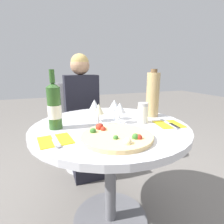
{
  "coord_description": "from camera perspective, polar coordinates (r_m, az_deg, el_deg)",
  "views": [
    {
      "loc": [
        -0.35,
        -0.96,
        1.05
      ],
      "look_at": [
        -0.02,
        -0.09,
        0.82
      ],
      "focal_mm": 28.0,
      "sensor_mm": 36.0,
      "label": 1
    }
  ],
  "objects": [
    {
      "name": "chair_behind_diner",
      "position": [
        1.93,
        -9.99,
        -4.55
      ],
      "size": [
        0.43,
        0.43,
        0.9
      ],
      "rotation": [
        0.0,
        0.0,
        3.14
      ],
      "color": "silver",
      "rests_on": "ground_plane"
    },
    {
      "name": "place_setting_left",
      "position": [
        0.88,
        -18.02,
        -8.76
      ],
      "size": [
        0.17,
        0.19,
        0.01
      ],
      "color": "yellow",
      "rests_on": "dining_table"
    },
    {
      "name": "wine_bottle",
      "position": [
        1.02,
        -18.31,
        1.73
      ],
      "size": [
        0.08,
        0.08,
        0.33
      ],
      "color": "#2D5623",
      "rests_on": "dining_table"
    },
    {
      "name": "wine_glass_back_left",
      "position": [
        1.12,
        -5.74,
        2.12
      ],
      "size": [
        0.08,
        0.08,
        0.14
      ],
      "color": "silver",
      "rests_on": "dining_table"
    },
    {
      "name": "place_setting_right",
      "position": [
        1.12,
        18.16,
        -3.79
      ],
      "size": [
        0.17,
        0.19,
        0.01
      ],
      "color": "yellow",
      "rests_on": "dining_table"
    },
    {
      "name": "wine_glass_back_right",
      "position": [
        1.16,
        0.75,
        2.35
      ],
      "size": [
        0.07,
        0.07,
        0.13
      ],
      "color": "silver",
      "rests_on": "dining_table"
    },
    {
      "name": "wine_glass_front_right",
      "position": [
        1.07,
        2.58,
        1.19
      ],
      "size": [
        0.08,
        0.08,
        0.13
      ],
      "color": "silver",
      "rests_on": "dining_table"
    },
    {
      "name": "dining_table",
      "position": [
        1.13,
        -0.57,
        -11.5
      ],
      "size": [
        0.94,
        0.94,
        0.72
      ],
      "color": "slate",
      "rests_on": "ground_plane"
    },
    {
      "name": "pizza_large",
      "position": [
        0.86,
        1.48,
        -7.87
      ],
      "size": [
        0.35,
        0.35,
        0.05
      ],
      "color": "#E5C17F",
      "rests_on": "dining_table"
    },
    {
      "name": "seated_diner",
      "position": [
        1.77,
        -9.25,
        -2.93
      ],
      "size": [
        0.33,
        0.41,
        1.19
      ],
      "rotation": [
        0.0,
        0.0,
        3.14
      ],
      "color": "black",
      "rests_on": "ground_plane"
    },
    {
      "name": "wine_glass_front_left",
      "position": [
        1.03,
        -4.37,
        0.78
      ],
      "size": [
        0.07,
        0.07,
        0.13
      ],
      "color": "silver",
      "rests_on": "dining_table"
    },
    {
      "name": "tall_carafe",
      "position": [
        1.27,
        13.17,
        5.62
      ],
      "size": [
        0.09,
        0.09,
        0.33
      ],
      "color": "tan",
      "rests_on": "dining_table"
    },
    {
      "name": "ground_plane",
      "position": [
        1.47,
        -0.5,
        -31.77
      ],
      "size": [
        12.0,
        12.0,
        0.0
      ],
      "primitive_type": "plane",
      "color": "slate",
      "rests_on": "ground"
    },
    {
      "name": "sugar_shaker",
      "position": [
        1.11,
        10.03,
        -0.29
      ],
      "size": [
        0.07,
        0.07,
        0.13
      ],
      "color": "silver",
      "rests_on": "dining_table"
    }
  ]
}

